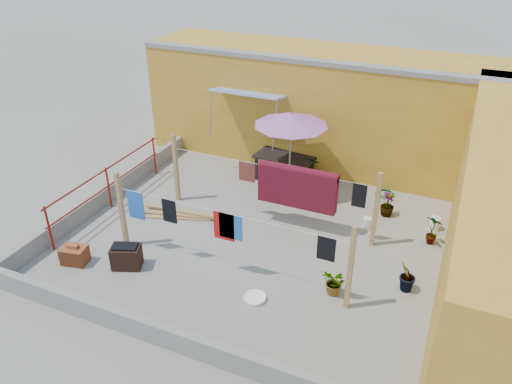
% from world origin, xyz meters
% --- Properties ---
extents(ground, '(80.00, 80.00, 0.00)m').
position_xyz_m(ground, '(0.00, 0.00, 0.00)').
color(ground, '#9E998E').
rests_on(ground, ground).
extents(wall_back, '(11.00, 3.27, 3.21)m').
position_xyz_m(wall_back, '(0.50, 4.69, 1.61)').
color(wall_back, gold).
rests_on(wall_back, ground).
extents(parapet_front, '(8.30, 0.16, 0.44)m').
position_xyz_m(parapet_front, '(0.00, -3.58, 0.22)').
color(parapet_front, gray).
rests_on(parapet_front, ground).
extents(parapet_left, '(0.16, 7.30, 0.44)m').
position_xyz_m(parapet_left, '(-4.08, 0.00, 0.22)').
color(parapet_left, gray).
rests_on(parapet_left, ground).
extents(red_railing, '(0.05, 4.20, 1.10)m').
position_xyz_m(red_railing, '(-3.85, -0.20, 0.72)').
color(red_railing, maroon).
rests_on(red_railing, ground).
extents(clothesline_rig, '(5.09, 2.35, 1.80)m').
position_xyz_m(clothesline_rig, '(0.56, 0.55, 1.03)').
color(clothesline_rig, tan).
rests_on(clothesline_rig, ground).
extents(patio_umbrella, '(2.44, 2.44, 2.24)m').
position_xyz_m(patio_umbrella, '(-0.05, 2.35, 2.01)').
color(patio_umbrella, gray).
rests_on(patio_umbrella, ground).
extents(outdoor_table, '(1.65, 0.96, 0.74)m').
position_xyz_m(outdoor_table, '(-0.39, 2.86, 0.67)').
color(outdoor_table, black).
rests_on(outdoor_table, ground).
extents(brick_stack, '(0.58, 0.48, 0.45)m').
position_xyz_m(brick_stack, '(-3.10, -2.37, 0.19)').
color(brick_stack, '#A74B26').
rests_on(brick_stack, ground).
extents(lumber_pile, '(2.08, 0.79, 0.13)m').
position_xyz_m(lumber_pile, '(-2.10, 0.07, 0.06)').
color(lumber_pile, tan).
rests_on(lumber_pile, ground).
extents(brazier, '(0.70, 0.58, 0.53)m').
position_xyz_m(brazier, '(-2.00, -2.04, 0.26)').
color(brazier, black).
rests_on(brazier, ground).
extents(white_basin, '(0.44, 0.44, 0.08)m').
position_xyz_m(white_basin, '(0.85, -1.90, 0.04)').
color(white_basin, white).
rests_on(white_basin, ground).
extents(water_jug_a, '(0.20, 0.20, 0.31)m').
position_xyz_m(water_jug_a, '(2.25, 1.42, 0.14)').
color(water_jug_a, white).
rests_on(water_jug_a, ground).
extents(water_jug_b, '(0.23, 0.23, 0.36)m').
position_xyz_m(water_jug_b, '(3.70, 2.00, 0.16)').
color(water_jug_b, white).
rests_on(water_jug_b, ground).
extents(green_hose, '(0.50, 0.50, 0.07)m').
position_xyz_m(green_hose, '(2.33, 3.20, 0.03)').
color(green_hose, '#17691C').
rests_on(green_hose, ground).
extents(plant_back_a, '(0.76, 0.67, 0.80)m').
position_xyz_m(plant_back_a, '(0.20, 3.20, 0.40)').
color(plant_back_a, '#215117').
rests_on(plant_back_a, ground).
extents(plant_back_b, '(0.40, 0.40, 0.61)m').
position_xyz_m(plant_back_b, '(2.56, 2.18, 0.30)').
color(plant_back_b, '#215117').
rests_on(plant_back_b, ground).
extents(plant_right_a, '(0.47, 0.41, 0.74)m').
position_xyz_m(plant_right_a, '(3.70, 1.38, 0.37)').
color(plant_right_a, '#215117').
rests_on(plant_right_a, ground).
extents(plant_right_b, '(0.39, 0.45, 0.71)m').
position_xyz_m(plant_right_b, '(3.43, -0.50, 0.35)').
color(plant_right_b, '#215117').
rests_on(plant_right_b, ground).
extents(plant_right_c, '(0.64, 0.63, 0.54)m').
position_xyz_m(plant_right_c, '(2.19, -1.14, 0.27)').
color(plant_right_c, '#215117').
rests_on(plant_right_c, ground).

